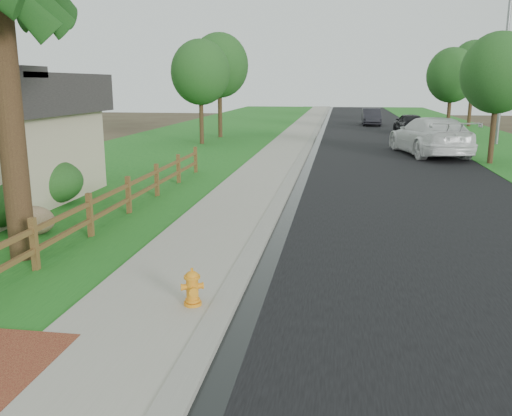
% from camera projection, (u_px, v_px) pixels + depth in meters
% --- Properties ---
extents(ground, '(120.00, 120.00, 0.00)m').
position_uv_depth(ground, '(171.00, 355.00, 7.35)').
color(ground, '#3B2E20').
extents(road, '(8.00, 90.00, 0.02)m').
position_uv_depth(road, '(373.00, 133.00, 40.37)').
color(road, black).
rests_on(road, ground).
extents(curb, '(0.40, 90.00, 0.12)m').
position_uv_depth(curb, '(316.00, 131.00, 40.98)').
color(curb, gray).
rests_on(curb, ground).
extents(wet_gutter, '(0.50, 90.00, 0.00)m').
position_uv_depth(wet_gutter, '(321.00, 132.00, 40.94)').
color(wet_gutter, black).
rests_on(wet_gutter, road).
extents(sidewalk, '(2.20, 90.00, 0.10)m').
position_uv_depth(sidewalk, '(299.00, 131.00, 41.18)').
color(sidewalk, gray).
rests_on(sidewalk, ground).
extents(grass_strip, '(1.60, 90.00, 0.06)m').
position_uv_depth(grass_strip, '(274.00, 131.00, 41.47)').
color(grass_strip, '#185619').
rests_on(grass_strip, ground).
extents(lawn_near, '(9.00, 90.00, 0.04)m').
position_uv_depth(lawn_near, '(208.00, 130.00, 42.24)').
color(lawn_near, '#185619').
rests_on(lawn_near, ground).
extents(verge_far, '(6.00, 90.00, 0.04)m').
position_uv_depth(verge_far, '(469.00, 134.00, 39.35)').
color(verge_far, '#185619').
rests_on(verge_far, ground).
extents(ranch_fence, '(0.12, 16.92, 1.10)m').
position_uv_depth(ranch_fence, '(111.00, 202.00, 13.91)').
color(ranch_fence, '#4C3019').
rests_on(ranch_fence, ground).
extents(fire_hydrant, '(0.41, 0.33, 0.63)m').
position_uv_depth(fire_hydrant, '(192.00, 288.00, 8.71)').
color(fire_hydrant, orange).
rests_on(fire_hydrant, sidewalk).
extents(white_suv, '(3.96, 7.07, 1.94)m').
position_uv_depth(white_suv, '(430.00, 136.00, 27.58)').
color(white_suv, white).
rests_on(white_suv, road).
extents(dark_car_mid, '(2.09, 4.45, 1.47)m').
position_uv_depth(dark_car_mid, '(409.00, 123.00, 39.81)').
color(dark_car_mid, black).
rests_on(dark_car_mid, road).
extents(dark_car_far, '(1.53, 4.35, 1.43)m').
position_uv_depth(dark_car_far, '(371.00, 117.00, 47.43)').
color(dark_car_far, black).
rests_on(dark_car_far, road).
extents(streetlight, '(2.10, 1.00, 9.52)m').
position_uv_depth(streetlight, '(503.00, 52.00, 31.34)').
color(streetlight, slate).
rests_on(streetlight, ground).
extents(boulder, '(1.24, 1.05, 0.71)m').
position_uv_depth(boulder, '(33.00, 220.00, 13.13)').
color(boulder, brown).
rests_on(boulder, ground).
extents(shrub_d, '(2.57, 2.57, 1.39)m').
position_uv_depth(shrub_d, '(49.00, 182.00, 16.38)').
color(shrub_d, '#1B4017').
rests_on(shrub_d, ground).
extents(tree_near_left, '(3.47, 3.47, 6.15)m').
position_uv_depth(tree_near_left, '(200.00, 72.00, 31.82)').
color(tree_near_left, '#311C14').
rests_on(tree_near_left, ground).
extents(tree_near_right, '(3.25, 3.25, 5.85)m').
position_uv_depth(tree_near_right, '(498.00, 73.00, 23.86)').
color(tree_near_right, '#311C14').
rests_on(tree_near_right, ground).
extents(tree_mid_left, '(3.85, 3.85, 6.89)m').
position_uv_depth(tree_mid_left, '(219.00, 66.00, 35.77)').
color(tree_mid_left, '#311C14').
rests_on(tree_mid_left, ground).
extents(tree_mid_right, '(3.27, 3.27, 5.94)m').
position_uv_depth(tree_mid_right, '(452.00, 75.00, 35.75)').
color(tree_mid_right, '#311C14').
rests_on(tree_mid_right, ground).
extents(tree_far_right, '(3.87, 3.87, 7.13)m').
position_uv_depth(tree_far_right, '(474.00, 66.00, 45.01)').
color(tree_far_right, '#311C14').
rests_on(tree_far_right, ground).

